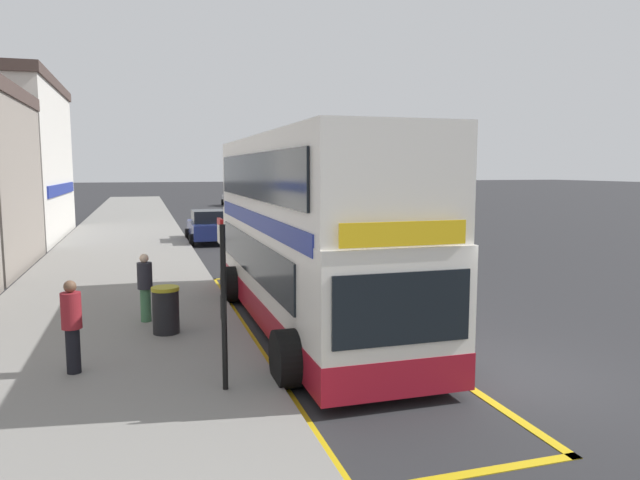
% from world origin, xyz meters
% --- Properties ---
extents(ground_plane, '(260.00, 260.00, 0.00)m').
position_xyz_m(ground_plane, '(0.00, 32.00, 0.00)').
color(ground_plane, '#28282B').
extents(pavement_near, '(6.00, 76.00, 0.14)m').
position_xyz_m(pavement_near, '(-7.00, 32.00, 0.07)').
color(pavement_near, gray).
rests_on(pavement_near, ground).
extents(double_decker_bus, '(3.25, 10.48, 4.40)m').
position_xyz_m(double_decker_bus, '(-2.46, 4.40, 2.06)').
color(double_decker_bus, white).
rests_on(double_decker_bus, ground).
extents(bus_bay_markings, '(3.16, 13.70, 0.01)m').
position_xyz_m(bus_bay_markings, '(-2.42, 4.04, 0.01)').
color(bus_bay_markings, gold).
rests_on(bus_bay_markings, ground).
extents(bus_stop_sign, '(0.09, 0.51, 2.73)m').
position_xyz_m(bus_stop_sign, '(-4.91, 0.60, 1.74)').
color(bus_stop_sign, black).
rests_on(bus_stop_sign, pavement_near).
extents(parked_car_navy_far, '(2.09, 4.20, 1.62)m').
position_xyz_m(parked_car_navy_far, '(-3.00, 20.85, 0.80)').
color(parked_car_navy_far, navy).
rests_on(parked_car_navy_far, ground).
extents(parked_car_white_across, '(2.09, 4.20, 1.62)m').
position_xyz_m(parked_car_white_across, '(2.63, 50.02, 0.80)').
color(parked_car_white_across, silver).
rests_on(parked_car_white_across, ground).
extents(parked_car_maroon_kerbside, '(2.09, 4.20, 1.62)m').
position_xyz_m(parked_car_maroon_kerbside, '(2.82, 16.66, 0.80)').
color(parked_car_maroon_kerbside, maroon).
rests_on(parked_car_maroon_kerbside, ground).
extents(pedestrian_waiting_near_sign, '(0.34, 0.34, 1.59)m').
position_xyz_m(pedestrian_waiting_near_sign, '(-6.10, 5.30, 1.00)').
color(pedestrian_waiting_near_sign, '#3F724C').
rests_on(pedestrian_waiting_near_sign, pavement_near).
extents(pedestrian_further_back, '(0.34, 0.34, 1.63)m').
position_xyz_m(pedestrian_further_back, '(-7.33, 2.05, 1.02)').
color(pedestrian_further_back, black).
rests_on(pedestrian_further_back, pavement_near).
extents(litter_bin, '(0.59, 0.59, 1.01)m').
position_xyz_m(litter_bin, '(-5.69, 4.15, 0.65)').
color(litter_bin, black).
rests_on(litter_bin, pavement_near).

